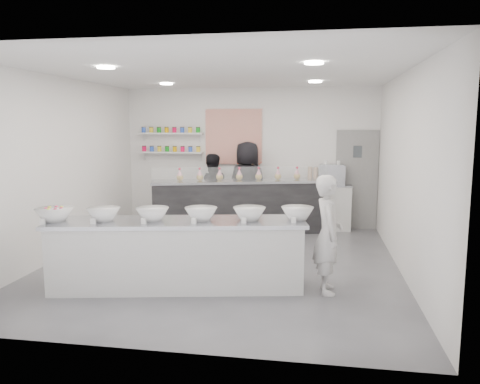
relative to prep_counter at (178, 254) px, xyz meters
name	(u,v)px	position (x,y,z in m)	size (l,w,h in m)	color
floor	(223,263)	(0.37, 1.21, -0.47)	(6.00, 6.00, 0.00)	#515156
ceiling	(221,72)	(0.37, 1.21, 2.53)	(6.00, 6.00, 0.00)	white
back_wall	(250,157)	(0.37, 4.21, 1.03)	(5.50, 5.50, 0.00)	white
left_wall	(60,168)	(-2.38, 1.21, 1.03)	(6.00, 6.00, 0.00)	white
right_wall	(405,173)	(3.12, 1.21, 1.03)	(6.00, 6.00, 0.00)	white
back_door	(356,180)	(2.67, 4.18, 0.58)	(0.88, 0.04, 2.10)	gray
pattern_panel	(234,137)	(0.02, 4.19, 1.48)	(1.25, 0.03, 1.20)	red
jar_shelf_lower	(171,152)	(-1.38, 4.11, 1.13)	(1.45, 0.22, 0.04)	silver
jar_shelf_upper	(171,133)	(-1.38, 4.11, 1.55)	(1.45, 0.22, 0.04)	silver
preserve_jars	(171,140)	(-1.38, 4.09, 1.41)	(1.45, 0.10, 0.56)	#FE094B
downlight_0	(106,68)	(-1.03, 0.21, 2.51)	(0.24, 0.24, 0.02)	white
downlight_1	(314,63)	(1.77, 0.21, 2.51)	(0.24, 0.24, 0.02)	white
downlight_2	(166,84)	(-1.03, 2.81, 2.51)	(0.24, 0.24, 0.02)	white
downlight_3	(315,82)	(1.77, 2.81, 2.51)	(0.24, 0.24, 0.02)	white
prep_counter	(178,254)	(0.00, 0.00, 0.00)	(3.44, 0.78, 0.94)	silver
back_bar	(239,207)	(0.28, 3.38, 0.08)	(3.53, 0.65, 1.09)	black
sneeze_guard	(241,174)	(0.37, 3.08, 0.77)	(3.48, 0.01, 0.30)	white
espresso_ledge	(320,207)	(1.92, 3.99, 0.01)	(1.30, 0.41, 0.96)	silver
espresso_machine	(332,175)	(2.15, 3.99, 0.70)	(0.54, 0.37, 0.41)	#93969E
cup_stacks	(313,176)	(1.76, 3.99, 0.68)	(0.24, 0.24, 0.37)	tan
prep_bowls	(177,214)	(0.00, 0.00, 0.56)	(3.69, 0.54, 0.18)	white
label_cards	(156,226)	(-0.10, -0.53, 0.50)	(3.31, 0.04, 0.07)	white
cookie_bags	(239,174)	(0.28, 3.38, 0.75)	(2.54, 0.14, 0.26)	pink
woman_prep	(328,234)	(2.00, 0.17, 0.32)	(0.57, 0.38, 1.57)	silver
staff_left	(211,191)	(-0.40, 3.81, 0.33)	(0.78, 0.60, 1.60)	black
staff_right	(247,185)	(0.38, 3.81, 0.46)	(0.91, 0.59, 1.86)	black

